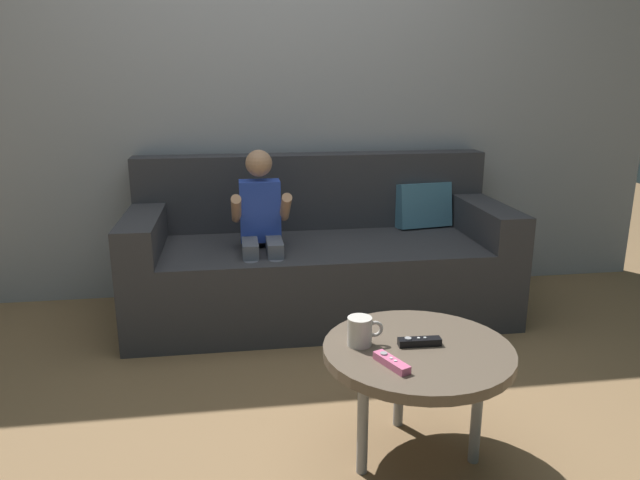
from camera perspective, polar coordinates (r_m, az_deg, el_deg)
The scene contains 8 objects.
ground_plane at distance 2.34m, azimuth -1.85°, elevation -16.81°, with size 9.28×9.28×0.00m, color olive.
wall_back at distance 3.42m, azimuth -4.94°, elevation 15.44°, with size 4.64×0.05×2.50m, color #999EA8.
couch at distance 3.20m, azimuth 0.03°, elevation -1.89°, with size 1.97×0.80×0.83m.
person_seated_on_couch at distance 2.94m, azimuth -5.68°, elevation 1.09°, with size 0.29×0.35×0.90m.
coffee_table at distance 1.98m, azimuth 9.37°, elevation -11.04°, with size 0.62×0.62×0.41m.
game_remote_pink_near_edge at distance 1.83m, azimuth 6.90°, elevation -11.63°, with size 0.09×0.14×0.03m.
game_remote_black_center at distance 1.97m, azimuth 9.55°, elevation -9.64°, with size 0.14×0.04×0.03m.
coffee_mug at distance 1.94m, azimuth 3.92°, elevation -8.75°, with size 0.12×0.08×0.09m.
Camera 1 is at (-0.22, -1.96, 1.25)m, focal length 33.20 mm.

